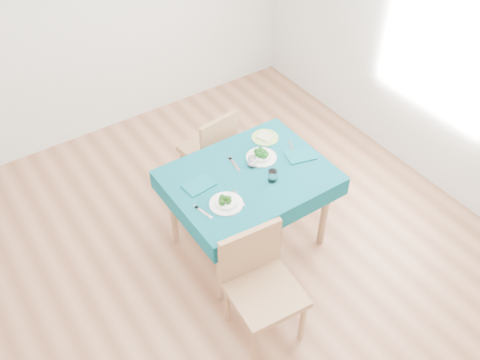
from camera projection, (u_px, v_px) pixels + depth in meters
room_shell at (240, 124)px, 3.49m from camera, size 4.02×4.52×2.73m
table at (249, 210)px, 4.26m from camera, size 1.20×0.91×0.76m
chair_near at (266, 279)px, 3.51m from camera, size 0.51×0.55×1.17m
chair_far at (207, 143)px, 4.70m from camera, size 0.45×0.49×0.99m
bowl_near at (226, 201)px, 3.75m from camera, size 0.24×0.24×0.07m
bowl_far at (261, 154)px, 4.12m from camera, size 0.24×0.24×0.07m
fork_near at (204, 212)px, 3.72m from camera, size 0.06×0.17×0.00m
knife_near at (239, 198)px, 3.82m from camera, size 0.04×0.19×0.00m
fork_far at (235, 165)px, 4.09m from camera, size 0.05×0.18×0.00m
knife_far at (292, 149)px, 4.22m from camera, size 0.12×0.22×0.00m
napkin_near at (199, 185)px, 3.91m from camera, size 0.24×0.18×0.01m
napkin_far at (300, 156)px, 4.16m from camera, size 0.25×0.20×0.01m
tumbler_center at (252, 162)px, 4.05m from camera, size 0.06×0.06×0.08m
tumbler_side at (273, 176)px, 3.93m from camera, size 0.07×0.07×0.09m
side_plate at (265, 138)px, 4.33m from camera, size 0.22×0.22×0.01m
bread_slice at (265, 136)px, 4.32m from camera, size 0.13×0.13×0.02m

